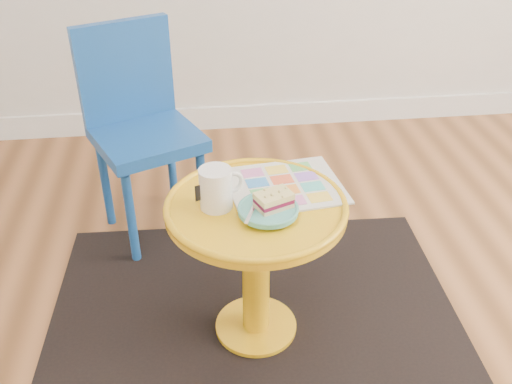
{
  "coord_description": "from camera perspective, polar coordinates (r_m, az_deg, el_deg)",
  "views": [
    {
      "loc": [
        -0.66,
        -0.73,
        1.33
      ],
      "look_at": [
        -0.5,
        0.55,
        0.51
      ],
      "focal_mm": 40.0,
      "sensor_mm": 36.0,
      "label": 1
    }
  ],
  "objects": [
    {
      "name": "chair",
      "position": [
        2.1,
        -11.59,
        7.12
      ],
      "size": [
        0.46,
        0.46,
        0.78
      ],
      "rotation": [
        0.0,
        0.0,
        0.42
      ],
      "color": "#164892",
      "rests_on": "ground"
    },
    {
      "name": "fork",
      "position": [
        1.48,
        -0.23,
        -1.56
      ],
      "size": [
        0.07,
        0.14,
        0.0
      ],
      "rotation": [
        0.0,
        0.0,
        -0.37
      ],
      "color": "silver",
      "rests_on": "plate"
    },
    {
      "name": "room_walls",
      "position": [
        2.16,
        -14.54,
        -4.56
      ],
      "size": [
        4.0,
        4.0,
        4.0
      ],
      "color": "silver",
      "rests_on": "ground"
    },
    {
      "name": "side_table",
      "position": [
        1.62,
        0.0,
        -5.16
      ],
      "size": [
        0.5,
        0.5,
        0.47
      ],
      "color": "gold",
      "rests_on": "ground"
    },
    {
      "name": "newspaper",
      "position": [
        1.62,
        2.9,
        0.65
      ],
      "size": [
        0.35,
        0.3,
        0.01
      ],
      "primitive_type": "cube",
      "rotation": [
        0.0,
        0.0,
        0.12
      ],
      "color": "silver",
      "rests_on": "side_table"
    },
    {
      "name": "cake_slice",
      "position": [
        1.48,
        1.79,
        -0.8
      ],
      "size": [
        0.11,
        0.09,
        0.04
      ],
      "rotation": [
        0.0,
        0.0,
        0.4
      ],
      "color": "#D3BC8C",
      "rests_on": "plate"
    },
    {
      "name": "plate",
      "position": [
        1.49,
        1.22,
        -1.82
      ],
      "size": [
        0.16,
        0.16,
        0.02
      ],
      "color": "#50AAA0",
      "rests_on": "newspaper"
    },
    {
      "name": "mug",
      "position": [
        1.5,
        -3.96,
        0.49
      ],
      "size": [
        0.12,
        0.09,
        0.11
      ],
      "rotation": [
        0.0,
        0.0,
        0.35
      ],
      "color": "white",
      "rests_on": "side_table"
    },
    {
      "name": "rug",
      "position": [
        1.84,
        0.0,
        -13.42
      ],
      "size": [
        1.34,
        1.15,
        0.01
      ],
      "primitive_type": "cube",
      "rotation": [
        0.0,
        0.0,
        -0.04
      ],
      "color": "black",
      "rests_on": "ground"
    }
  ]
}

